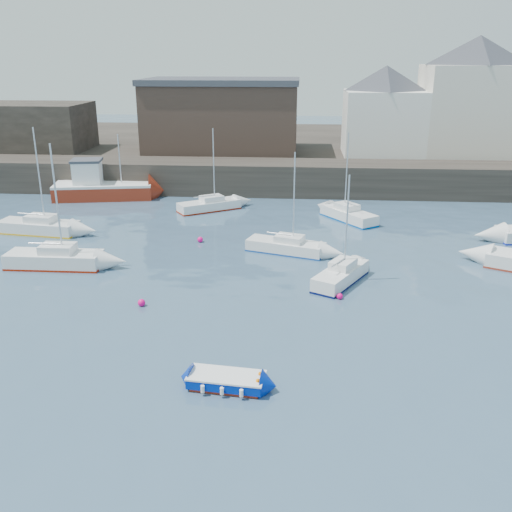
# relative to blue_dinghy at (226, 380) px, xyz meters

# --- Properties ---
(water) EXTENTS (220.00, 220.00, 0.00)m
(water) POSITION_rel_blue_dinghy_xyz_m (0.30, -0.16, -0.33)
(water) COLOR #2D4760
(water) RESTS_ON ground
(quay_wall) EXTENTS (90.00, 5.00, 3.00)m
(quay_wall) POSITION_rel_blue_dinghy_xyz_m (0.30, 34.84, 1.17)
(quay_wall) COLOR #28231E
(quay_wall) RESTS_ON ground
(land_strip) EXTENTS (90.00, 32.00, 2.80)m
(land_strip) POSITION_rel_blue_dinghy_xyz_m (0.30, 52.84, 1.07)
(land_strip) COLOR #28231E
(land_strip) RESTS_ON ground
(bldg_east_a) EXTENTS (13.36, 13.36, 11.80)m
(bldg_east_a) POSITION_rel_blue_dinghy_xyz_m (20.30, 41.84, 8.48)
(bldg_east_a) COLOR beige
(bldg_east_a) RESTS_ON land_strip
(bldg_east_d) EXTENTS (11.14, 11.14, 8.95)m
(bldg_east_d) POSITION_rel_blue_dinghy_xyz_m (11.30, 41.34, 7.03)
(bldg_east_d) COLOR white
(bldg_east_d) RESTS_ON land_strip
(warehouse) EXTENTS (16.40, 10.40, 7.60)m
(warehouse) POSITION_rel_blue_dinghy_xyz_m (-5.70, 42.84, 6.29)
(warehouse) COLOR #3D2D26
(warehouse) RESTS_ON land_strip
(bldg_west) EXTENTS (14.00, 8.00, 5.00)m
(bldg_west) POSITION_rel_blue_dinghy_xyz_m (-27.70, 41.84, 4.97)
(bldg_west) COLOR #353028
(bldg_west) RESTS_ON land_strip
(blue_dinghy) EXTENTS (3.23, 1.83, 0.59)m
(blue_dinghy) POSITION_rel_blue_dinghy_xyz_m (0.00, 0.00, 0.00)
(blue_dinghy) COLOR maroon
(blue_dinghy) RESTS_ON ground
(fishing_boat) EXTENTS (9.39, 4.87, 5.93)m
(fishing_boat) POSITION_rel_blue_dinghy_xyz_m (-15.81, 31.28, 0.82)
(fishing_boat) COLOR maroon
(fishing_boat) RESTS_ON ground
(sailboat_a) EXTENTS (6.02, 1.95, 7.81)m
(sailboat_a) POSITION_rel_blue_dinghy_xyz_m (-12.57, 13.01, 0.22)
(sailboat_a) COLOR white
(sailboat_a) RESTS_ON ground
(sailboat_b) EXTENTS (5.60, 3.30, 6.87)m
(sailboat_b) POSITION_rel_blue_dinghy_xyz_m (1.96, 16.98, 0.12)
(sailboat_b) COLOR white
(sailboat_b) RESTS_ON ground
(sailboat_c) EXTENTS (3.70, 4.99, 6.38)m
(sailboat_c) POSITION_rel_blue_dinghy_xyz_m (5.34, 11.74, 0.16)
(sailboat_c) COLOR white
(sailboat_c) RESTS_ON ground
(sailboat_e) EXTENTS (6.35, 2.77, 7.90)m
(sailboat_e) POSITION_rel_blue_dinghy_xyz_m (-16.79, 20.05, 0.19)
(sailboat_e) COLOR white
(sailboat_e) RESTS_ON ground
(sailboat_f) EXTENTS (4.57, 5.38, 7.02)m
(sailboat_f) POSITION_rel_blue_dinghy_xyz_m (6.81, 25.36, 0.16)
(sailboat_f) COLOR white
(sailboat_f) RESTS_ON ground
(sailboat_h) EXTENTS (5.50, 4.42, 6.99)m
(sailboat_h) POSITION_rel_blue_dinghy_xyz_m (-4.96, 27.68, 0.13)
(sailboat_h) COLOR white
(sailboat_h) RESTS_ON ground
(buoy_near) EXTENTS (0.40, 0.40, 0.40)m
(buoy_near) POSITION_rel_blue_dinghy_xyz_m (-5.55, 7.57, -0.33)
(buoy_near) COLOR #FF0775
(buoy_near) RESTS_ON ground
(buoy_mid) EXTENTS (0.35, 0.35, 0.35)m
(buoy_mid) POSITION_rel_blue_dinghy_xyz_m (5.13, 9.32, -0.33)
(buoy_mid) COLOR #FF0775
(buoy_mid) RESTS_ON ground
(buoy_far) EXTENTS (0.41, 0.41, 0.41)m
(buoy_far) POSITION_rel_blue_dinghy_xyz_m (-4.26, 18.78, -0.33)
(buoy_far) COLOR #FF0775
(buoy_far) RESTS_ON ground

